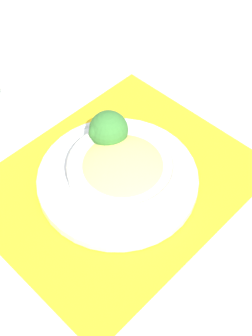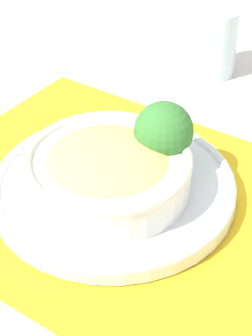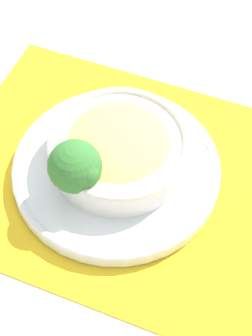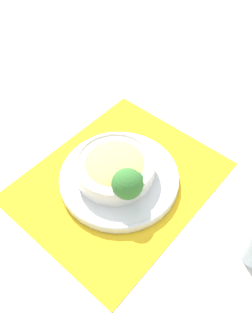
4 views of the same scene
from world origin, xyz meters
TOP-DOWN VIEW (x-y plane):
  - ground_plane at (0.00, 0.00)m, footprint 4.00×4.00m
  - placemat at (0.00, 0.00)m, footprint 0.49×0.41m
  - plate at (0.00, 0.00)m, footprint 0.28×0.28m
  - bowl at (-0.00, -0.01)m, footprint 0.19×0.19m
  - broccoli_floret at (0.04, 0.05)m, footprint 0.07×0.07m
  - carrot_slice_near at (-0.01, 0.06)m, footprint 0.04×0.04m
  - carrot_slice_middle at (-0.03, 0.05)m, footprint 0.04×0.04m
  - water_glass at (-0.02, 0.34)m, footprint 0.07×0.07m

SIDE VIEW (x-z plane):
  - ground_plane at x=0.00m, z-range 0.00..0.00m
  - placemat at x=0.00m, z-range 0.00..0.00m
  - plate at x=0.00m, z-range 0.00..0.03m
  - carrot_slice_near at x=-0.01m, z-range 0.02..0.03m
  - carrot_slice_middle at x=-0.03m, z-range 0.02..0.03m
  - water_glass at x=-0.02m, z-range -0.01..0.10m
  - bowl at x=0.00m, z-range 0.02..0.07m
  - broccoli_floret at x=0.04m, z-range 0.03..0.12m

